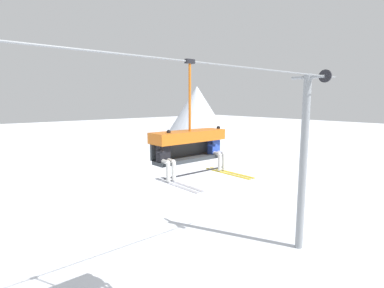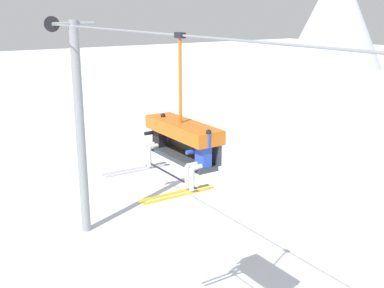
# 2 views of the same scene
# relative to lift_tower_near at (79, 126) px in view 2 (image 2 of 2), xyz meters

# --- Properties ---
(mountain_peak_west) EXTENTS (14.63, 14.63, 16.22)m
(mountain_peak_west) POSITION_rel_lift_tower_near_xyz_m (-33.93, 53.47, 3.64)
(mountain_peak_west) COLOR silver
(mountain_peak_west) RESTS_ON ground_plane
(lift_tower_near) EXTENTS (0.36, 1.88, 8.59)m
(lift_tower_near) POSITION_rel_lift_tower_near_xyz_m (0.00, 0.00, 0.00)
(lift_tower_near) COLOR gray
(lift_tower_near) RESTS_ON ground_plane
(lift_cable) EXTENTS (18.53, 0.05, 0.05)m
(lift_cable) POSITION_rel_lift_tower_near_xyz_m (8.27, -0.78, 3.85)
(lift_cable) COLOR gray
(chairlift_chair) EXTENTS (2.29, 0.74, 3.11)m
(chairlift_chair) POSITION_rel_lift_tower_near_xyz_m (8.78, -0.71, 1.67)
(chairlift_chair) COLOR #33383D
(skier_black) EXTENTS (0.48, 1.70, 1.34)m
(skier_black) POSITION_rel_lift_tower_near_xyz_m (7.85, -0.92, 1.38)
(skier_black) COLOR black
(skier_blue) EXTENTS (0.48, 1.70, 1.34)m
(skier_blue) POSITION_rel_lift_tower_near_xyz_m (9.72, -0.92, 1.38)
(skier_blue) COLOR #2847B7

